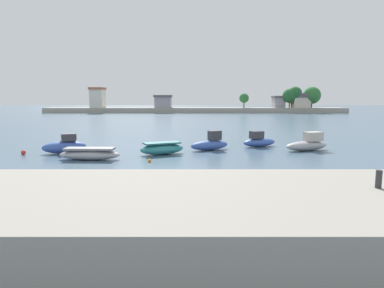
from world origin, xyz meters
name	(u,v)px	position (x,y,z in m)	size (l,w,h in m)	color
ground_plane	(211,181)	(0.00, 0.00, 0.00)	(400.00, 400.00, 0.00)	#476075
seawall_embankment	(224,216)	(0.00, -8.41, 0.84)	(94.99, 7.58, 1.68)	gray
mooring_bollard	(380,179)	(5.64, -7.85, 2.01)	(0.22, 0.22, 0.66)	#2D2D33
moored_boat_0	(66,146)	(-12.43, 10.14, 0.66)	(4.01, 2.90, 1.74)	#3856A8
moored_boat_1	(91,154)	(-9.26, 6.89, 0.46)	(4.93, 1.65, 0.97)	#9E9EA3
moored_boat_2	(163,149)	(-3.71, 9.42, 0.52)	(4.19, 2.98, 1.07)	teal
moored_boat_3	(211,144)	(0.63, 11.95, 0.59)	(4.04, 2.83, 1.82)	#3856A8
moored_boat_4	(260,141)	(5.66, 14.19, 0.57)	(3.84, 2.53, 1.59)	#3856A8
moored_boat_5	(309,144)	(9.77, 11.70, 0.62)	(4.65, 2.85, 1.73)	#9E9EA3
mooring_buoy_0	(24,152)	(-15.74, 9.27, 0.20)	(0.41, 0.41, 0.41)	red
mooring_buoy_1	(150,160)	(-4.37, 5.83, 0.13)	(0.27, 0.27, 0.27)	orange
distant_shoreline	(219,105)	(7.39, 91.22, 2.53)	(96.77, 8.26, 8.40)	#9E998C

